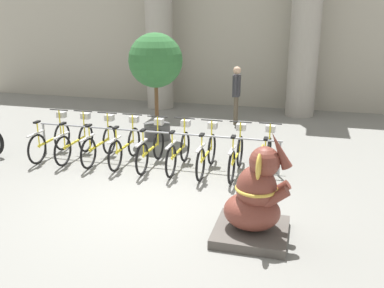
# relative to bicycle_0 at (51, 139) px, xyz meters

# --- Properties ---
(ground_plane) EXTENTS (60.00, 60.00, 0.00)m
(ground_plane) POSITION_rel_bicycle_0_xyz_m (3.14, -1.84, -0.41)
(ground_plane) COLOR slate
(building_facade) EXTENTS (20.00, 0.20, 6.00)m
(building_facade) POSITION_rel_bicycle_0_xyz_m (3.14, 6.76, 2.59)
(building_facade) COLOR #A39E8E
(building_facade) RESTS_ON ground_plane
(column_left) EXTENTS (1.16, 1.16, 5.16)m
(column_left) POSITION_rel_bicycle_0_xyz_m (0.72, 5.76, 2.21)
(column_left) COLOR gray
(column_left) RESTS_ON ground_plane
(column_right) EXTENTS (1.16, 1.16, 5.16)m
(column_right) POSITION_rel_bicycle_0_xyz_m (5.55, 5.76, 2.21)
(column_right) COLOR gray
(column_right) RESTS_ON ground_plane
(bike_rack) EXTENTS (5.65, 0.05, 0.77)m
(bike_rack) POSITION_rel_bicycle_0_xyz_m (2.52, 0.11, 0.23)
(bike_rack) COLOR gray
(bike_rack) RESTS_ON ground_plane
(bicycle_0) EXTENTS (0.48, 1.73, 1.04)m
(bicycle_0) POSITION_rel_bicycle_0_xyz_m (0.00, 0.00, 0.00)
(bicycle_0) COLOR black
(bicycle_0) RESTS_ON ground_plane
(bicycle_1) EXTENTS (0.48, 1.73, 1.04)m
(bicycle_1) POSITION_rel_bicycle_0_xyz_m (0.63, 0.03, 0.00)
(bicycle_1) COLOR black
(bicycle_1) RESTS_ON ground_plane
(bicycle_2) EXTENTS (0.48, 1.73, 1.04)m
(bicycle_2) POSITION_rel_bicycle_0_xyz_m (1.26, 0.02, 0.00)
(bicycle_2) COLOR black
(bicycle_2) RESTS_ON ground_plane
(bicycle_3) EXTENTS (0.48, 1.73, 1.04)m
(bicycle_3) POSITION_rel_bicycle_0_xyz_m (1.89, 0.03, 0.00)
(bicycle_3) COLOR black
(bicycle_3) RESTS_ON ground_plane
(bicycle_4) EXTENTS (0.48, 1.73, 1.04)m
(bicycle_4) POSITION_rel_bicycle_0_xyz_m (2.52, -0.02, 0.00)
(bicycle_4) COLOR black
(bicycle_4) RESTS_ON ground_plane
(bicycle_5) EXTENTS (0.48, 1.73, 1.04)m
(bicycle_5) POSITION_rel_bicycle_0_xyz_m (3.16, -0.00, 0.00)
(bicycle_5) COLOR black
(bicycle_5) RESTS_ON ground_plane
(bicycle_6) EXTENTS (0.48, 1.73, 1.04)m
(bicycle_6) POSITION_rel_bicycle_0_xyz_m (3.79, -0.03, 0.00)
(bicycle_6) COLOR black
(bicycle_6) RESTS_ON ground_plane
(bicycle_7) EXTENTS (0.48, 1.73, 1.04)m
(bicycle_7) POSITION_rel_bicycle_0_xyz_m (4.42, -0.00, 0.00)
(bicycle_7) COLOR black
(bicycle_7) RESTS_ON ground_plane
(bicycle_8) EXTENTS (0.48, 1.73, 1.04)m
(bicycle_8) POSITION_rel_bicycle_0_xyz_m (5.05, 0.04, 0.00)
(bicycle_8) COLOR black
(bicycle_8) RESTS_ON ground_plane
(elephant_statue) EXTENTS (1.11, 1.11, 1.71)m
(elephant_statue) POSITION_rel_bicycle_0_xyz_m (5.12, -2.55, 0.17)
(elephant_statue) COLOR #4C4742
(elephant_statue) RESTS_ON ground_plane
(person_pedestrian) EXTENTS (0.23, 0.47, 1.74)m
(person_pedestrian) POSITION_rel_bicycle_0_xyz_m (3.71, 4.13, 0.64)
(person_pedestrian) COLOR brown
(person_pedestrian) RESTS_ON ground_plane
(potted_tree) EXTENTS (1.39, 1.39, 2.79)m
(potted_tree) POSITION_rel_bicycle_0_xyz_m (1.95, 1.98, 1.55)
(potted_tree) COLOR #4C4C4C
(potted_tree) RESTS_ON ground_plane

